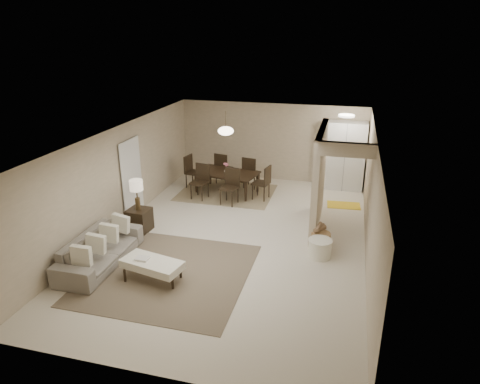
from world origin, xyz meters
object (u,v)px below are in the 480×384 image
(dining_table, at_px, (226,183))
(round_pouf, at_px, (320,248))
(side_table, at_px, (139,220))
(pantry_cabinet, at_px, (345,156))
(ottoman_bench, at_px, (152,265))
(sofa, at_px, (100,250))
(wicker_basket, at_px, (321,241))

(dining_table, bearing_deg, round_pouf, -35.16)
(dining_table, bearing_deg, side_table, -102.39)
(pantry_cabinet, bearing_deg, ottoman_bench, -118.62)
(sofa, bearing_deg, round_pouf, -72.08)
(pantry_cabinet, distance_m, dining_table, 3.72)
(pantry_cabinet, distance_m, side_table, 6.49)
(sofa, distance_m, ottoman_bench, 1.38)
(side_table, xyz_separation_m, dining_table, (1.34, 3.05, 0.04))
(side_table, height_order, wicker_basket, side_table)
(sofa, xyz_separation_m, round_pouf, (4.47, 1.48, -0.13))
(side_table, xyz_separation_m, round_pouf, (4.42, -0.20, -0.08))
(sofa, bearing_deg, pantry_cabinet, -38.91)
(ottoman_bench, distance_m, side_table, 2.36)
(sofa, height_order, round_pouf, sofa)
(sofa, xyz_separation_m, side_table, (0.05, 1.68, -0.04))
(ottoman_bench, distance_m, wicker_basket, 3.81)
(pantry_cabinet, distance_m, sofa, 7.75)
(ottoman_bench, height_order, round_pouf, ottoman_bench)
(ottoman_bench, relative_size, side_table, 2.29)
(round_pouf, relative_size, dining_table, 0.28)
(round_pouf, distance_m, dining_table, 4.48)
(ottoman_bench, height_order, side_table, side_table)
(ottoman_bench, height_order, wicker_basket, ottoman_bench)
(ottoman_bench, distance_m, dining_table, 5.03)
(side_table, bearing_deg, pantry_cabinet, 42.53)
(pantry_cabinet, xyz_separation_m, round_pouf, (-0.33, -4.55, -0.85))
(dining_table, bearing_deg, pantry_cabinet, 32.35)
(ottoman_bench, relative_size, dining_table, 0.70)
(wicker_basket, distance_m, dining_table, 4.18)
(side_table, bearing_deg, wicker_basket, 2.69)
(sofa, relative_size, dining_table, 1.22)
(wicker_basket, bearing_deg, dining_table, 137.10)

